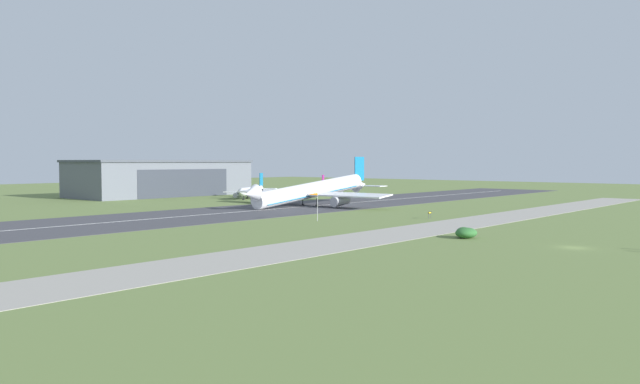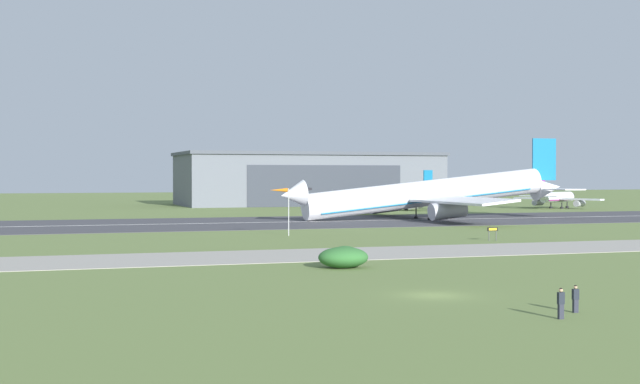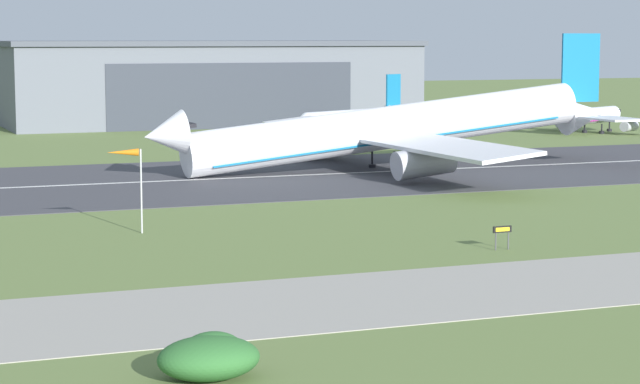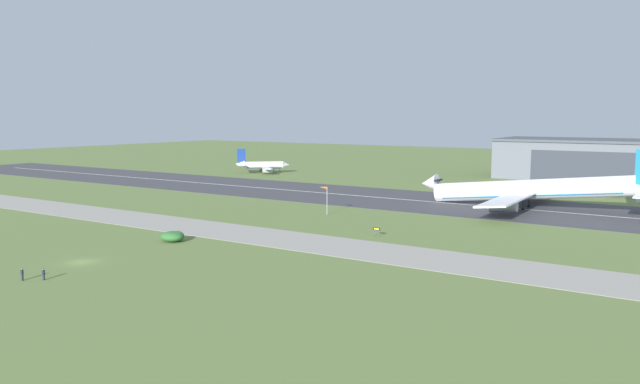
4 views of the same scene
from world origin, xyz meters
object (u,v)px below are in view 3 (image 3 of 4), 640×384
object	(u,v)px
windsock_pole	(125,157)
airplane_parked_centre	(350,120)
runway_sign	(502,232)
airplane_landing	(390,129)
airplane_parked_east	(593,116)
shrub_clump	(210,357)

from	to	relation	value
windsock_pole	airplane_parked_centre	bearing A→B (deg)	56.16
runway_sign	airplane_parked_centre	bearing A→B (deg)	73.54
airplane_landing	windsock_pole	xyz separation A→B (m)	(-39.09, -35.48, 1.24)
airplane_parked_east	shrub_clump	bearing A→B (deg)	-130.12
airplane_parked_centre	windsock_pole	distance (m)	92.99
airplane_parked_east	windsock_pole	bearing A→B (deg)	-141.30
airplane_parked_east	runway_sign	size ratio (longest dim) A/B	13.14
airplane_landing	airplane_parked_centre	distance (m)	43.64
airplane_parked_east	runway_sign	xyz separation A→B (m)	(-69.50, -92.26, -1.46)
windsock_pole	runway_sign	size ratio (longest dim) A/B	3.84
airplane_landing	airplane_parked_centre	bearing A→B (deg)	73.12
shrub_clump	runway_sign	bearing A→B (deg)	40.56
airplane_parked_east	runway_sign	world-z (taller)	airplane_parked_east
airplane_landing	windsock_pole	distance (m)	52.81
airplane_parked_centre	runway_sign	world-z (taller)	airplane_parked_centre
shrub_clump	windsock_pole	world-z (taller)	windsock_pole
windsock_pole	runway_sign	distance (m)	29.91
shrub_clump	runway_sign	size ratio (longest dim) A/B	2.69
airplane_parked_east	windsock_pole	size ratio (longest dim) A/B	3.42
airplane_parked_east	airplane_landing	bearing A→B (deg)	-144.08
windsock_pole	runway_sign	world-z (taller)	windsock_pole
airplane_landing	shrub_clump	bearing A→B (deg)	-119.83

